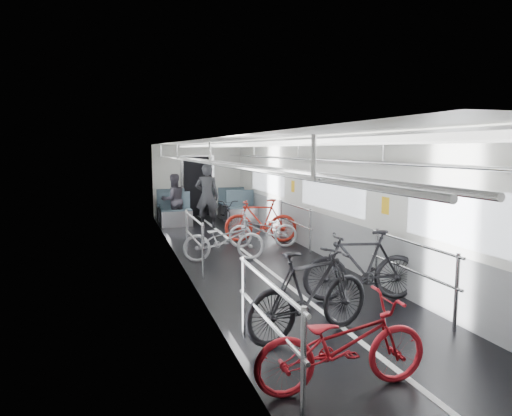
{
  "coord_description": "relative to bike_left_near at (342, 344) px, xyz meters",
  "views": [
    {
      "loc": [
        -2.7,
        -8.36,
        2.26
      ],
      "look_at": [
        0.0,
        0.32,
        1.08
      ],
      "focal_mm": 32.0,
      "sensor_mm": 36.0,
      "label": 1
    }
  ],
  "objects": [
    {
      "name": "bike_left_near",
      "position": [
        0.0,
        0.0,
        0.0
      ],
      "size": [
        1.74,
        0.68,
        0.9
      ],
      "primitive_type": "imported",
      "rotation": [
        0.0,
        0.0,
        1.52
      ],
      "color": "#B41620",
      "rests_on": "floor"
    },
    {
      "name": "bike_right_far",
      "position": [
        1.38,
        6.77,
        0.08
      ],
      "size": [
        1.83,
        1.07,
        1.06
      ],
      "primitive_type": "imported",
      "rotation": [
        0.0,
        0.0,
        -1.92
      ],
      "color": "#AB2015",
      "rests_on": "floor"
    },
    {
      "name": "bike_left_far",
      "position": [
        0.09,
        5.22,
        -0.02
      ],
      "size": [
        1.71,
        0.78,
        0.87
      ],
      "primitive_type": "imported",
      "rotation": [
        0.0,
        0.0,
        1.45
      ],
      "color": "#B7B7BC",
      "rests_on": "floor"
    },
    {
      "name": "car_shell",
      "position": [
        0.72,
        6.5,
        0.68
      ],
      "size": [
        3.02,
        14.01,
        2.41
      ],
      "color": "black",
      "rests_on": "ground"
    },
    {
      "name": "person_standing",
      "position": [
        0.54,
        9.16,
        0.47
      ],
      "size": [
        0.78,
        0.64,
        1.85
      ],
      "primitive_type": "imported",
      "rotation": [
        0.0,
        0.0,
        2.8
      ],
      "color": "black",
      "rests_on": "floor"
    },
    {
      "name": "person_seated",
      "position": [
        -0.33,
        9.82,
        0.32
      ],
      "size": [
        0.86,
        0.73,
        1.54
      ],
      "primitive_type": "imported",
      "rotation": [
        0.0,
        0.0,
        3.36
      ],
      "color": "#2E2B32",
      "rests_on": "floor"
    },
    {
      "name": "bike_left_mid",
      "position": [
        0.21,
        1.21,
        0.09
      ],
      "size": [
        1.88,
        0.93,
        1.09
      ],
      "primitive_type": "imported",
      "rotation": [
        0.0,
        0.0,
        1.82
      ],
      "color": "black",
      "rests_on": "floor"
    },
    {
      "name": "bike_aisle",
      "position": [
        1.11,
        9.06,
        -0.03
      ],
      "size": [
        0.85,
        1.67,
        0.84
      ],
      "primitive_type": "imported",
      "rotation": [
        0.0,
        0.0,
        -0.19
      ],
      "color": "black",
      "rests_on": "floor"
    },
    {
      "name": "bike_right_mid",
      "position": [
        1.25,
        6.17,
        -0.03
      ],
      "size": [
        1.66,
        0.85,
        0.83
      ],
      "primitive_type": "imported",
      "rotation": [
        0.0,
        0.0,
        -1.77
      ],
      "color": "silver",
      "rests_on": "floor"
    },
    {
      "name": "bike_right_near",
      "position": [
        1.49,
        2.22,
        0.08
      ],
      "size": [
        1.84,
        0.87,
        1.07
      ],
      "primitive_type": "imported",
      "rotation": [
        0.0,
        0.0,
        -1.79
      ],
      "color": "black",
      "rests_on": "floor"
    }
  ]
}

